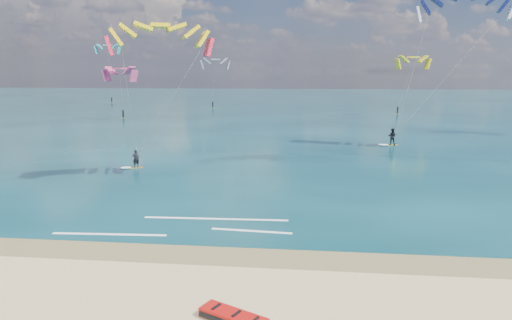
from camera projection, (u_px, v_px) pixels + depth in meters
The scene contains 7 objects.
ground at pixel (251, 139), 57.62m from camera, with size 320.00×320.00×0.00m, color tan.
wet_sand_strip at pixel (157, 252), 21.52m from camera, with size 320.00×2.40×0.01m, color brown.
sea at pixel (280, 103), 120.07m from camera, with size 320.00×200.00×0.04m, color #092B32.
kitesurfer_main at pixel (147, 93), 35.80m from camera, with size 10.90×8.11×13.10m.
kitesurfer_far at pixel (430, 62), 48.65m from camera, with size 13.75×5.80×17.80m.
shoreline_foam at pixel (191, 226), 25.03m from camera, with size 12.55×3.65×0.01m.
distant_kites at pixel (201, 83), 98.18m from camera, with size 76.47×41.61×14.88m.
Camera 1 is at (6.82, -16.66, 8.42)m, focal length 32.00 mm.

